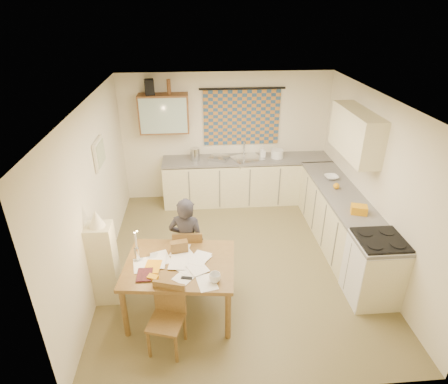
{
  "coord_description": "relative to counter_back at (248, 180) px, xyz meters",
  "views": [
    {
      "loc": [
        -0.6,
        -4.72,
        3.64
      ],
      "look_at": [
        -0.2,
        0.2,
        1.11
      ],
      "focal_mm": 30.0,
      "sensor_mm": 36.0,
      "label": 1
    }
  ],
  "objects": [
    {
      "name": "floor",
      "position": [
        -0.41,
        -1.95,
        -0.46
      ],
      "size": [
        4.0,
        4.5,
        0.02
      ],
      "primitive_type": "cube",
      "color": "brown",
      "rests_on": "ground"
    },
    {
      "name": "ceiling",
      "position": [
        -0.41,
        -1.95,
        2.06
      ],
      "size": [
        4.0,
        4.5,
        0.02
      ],
      "primitive_type": "cube",
      "color": "white",
      "rests_on": "floor"
    },
    {
      "name": "wall_back",
      "position": [
        -0.41,
        0.31,
        0.8
      ],
      "size": [
        4.0,
        0.02,
        2.5
      ],
      "primitive_type": "cube",
      "color": "beige",
      "rests_on": "floor"
    },
    {
      "name": "wall_front",
      "position": [
        -0.41,
        -4.21,
        0.8
      ],
      "size": [
        4.0,
        0.02,
        2.5
      ],
      "primitive_type": "cube",
      "color": "beige",
      "rests_on": "floor"
    },
    {
      "name": "wall_left",
      "position": [
        -2.42,
        -1.95,
        0.8
      ],
      "size": [
        0.02,
        4.5,
        2.5
      ],
      "primitive_type": "cube",
      "color": "beige",
      "rests_on": "floor"
    },
    {
      "name": "wall_right",
      "position": [
        1.6,
        -1.95,
        0.8
      ],
      "size": [
        0.02,
        4.5,
        2.5
      ],
      "primitive_type": "cube",
      "color": "beige",
      "rests_on": "floor"
    },
    {
      "name": "window_blind",
      "position": [
        -0.11,
        0.27,
        1.2
      ],
      "size": [
        1.45,
        0.03,
        1.05
      ],
      "primitive_type": "cube",
      "color": "navy",
      "rests_on": "wall_back"
    },
    {
      "name": "curtain_rod",
      "position": [
        -0.11,
        0.25,
        1.75
      ],
      "size": [
        1.6,
        0.04,
        0.04
      ],
      "primitive_type": "cylinder",
      "rotation": [
        0.0,
        1.57,
        0.0
      ],
      "color": "black",
      "rests_on": "wall_back"
    },
    {
      "name": "wall_cabinet",
      "position": [
        -1.56,
        0.13,
        1.35
      ],
      "size": [
        0.9,
        0.34,
        0.7
      ],
      "primitive_type": "cube",
      "color": "brown",
      "rests_on": "wall_back"
    },
    {
      "name": "wall_cabinet_glass",
      "position": [
        -1.56,
        -0.04,
        1.35
      ],
      "size": [
        0.84,
        0.02,
        0.64
      ],
      "primitive_type": "cube",
      "color": "#99B2A5",
      "rests_on": "wall_back"
    },
    {
      "name": "upper_cabinet_right",
      "position": [
        1.42,
        -1.4,
        1.4
      ],
      "size": [
        0.34,
        1.3,
        0.7
      ],
      "primitive_type": "cube",
      "color": "beige",
      "rests_on": "wall_right"
    },
    {
      "name": "framed_print",
      "position": [
        -2.38,
        -1.55,
        1.25
      ],
      "size": [
        0.04,
        0.5,
        0.4
      ],
      "primitive_type": "cube",
      "color": "beige",
      "rests_on": "wall_left"
    },
    {
      "name": "print_canvas",
      "position": [
        -2.36,
        -1.55,
        1.25
      ],
      "size": [
        0.01,
        0.42,
        0.32
      ],
      "primitive_type": "cube",
      "color": "beige",
      "rests_on": "wall_left"
    },
    {
      "name": "counter_back",
      "position": [
        0.0,
        0.0,
        0.0
      ],
      "size": [
        3.3,
        0.62,
        0.92
      ],
      "color": "beige",
      "rests_on": "floor"
    },
    {
      "name": "counter_right",
      "position": [
        1.29,
        -1.75,
        -0.0
      ],
      "size": [
        0.62,
        2.95,
        0.92
      ],
      "color": "beige",
      "rests_on": "floor"
    },
    {
      "name": "stove",
      "position": [
        1.29,
        -2.91,
        0.03
      ],
      "size": [
        0.62,
        0.62,
        0.96
      ],
      "color": "white",
      "rests_on": "floor"
    },
    {
      "name": "sink",
      "position": [
        -0.02,
        0.0,
        0.43
      ],
      "size": [
        0.67,
        0.62,
        0.1
      ],
      "primitive_type": "cube",
      "rotation": [
        0.0,
        0.0,
        0.36
      ],
      "color": "silver",
      "rests_on": "counter_back"
    },
    {
      "name": "tap",
      "position": [
        -0.06,
        0.18,
        0.61
      ],
      "size": [
        0.04,
        0.04,
        0.28
      ],
      "primitive_type": "cylinder",
      "rotation": [
        0.0,
        0.0,
        -0.34
      ],
      "color": "silver",
      "rests_on": "counter_back"
    },
    {
      "name": "dish_rack",
      "position": [
        -0.56,
        -0.0,
        0.5
      ],
      "size": [
        0.44,
        0.41,
        0.06
      ],
      "primitive_type": "cube",
      "rotation": [
        0.0,
        0.0,
        -0.41
      ],
      "color": "silver",
      "rests_on": "counter_back"
    },
    {
      "name": "kettle",
      "position": [
        -1.02,
        0.0,
        0.59
      ],
      "size": [
        0.21,
        0.21,
        0.24
      ],
      "primitive_type": "cylinder",
      "rotation": [
        0.0,
        0.0,
        -0.22
      ],
      "color": "silver",
      "rests_on": "counter_back"
    },
    {
      "name": "mixing_bowl",
      "position": [
        0.56,
        0.0,
        0.55
      ],
      "size": [
        0.25,
        0.25,
        0.16
      ],
      "primitive_type": "cylinder",
      "rotation": [
        0.0,
        0.0,
        -0.03
      ],
      "color": "white",
      "rests_on": "counter_back"
    },
    {
      "name": "soap_bottle",
      "position": [
        0.29,
        0.05,
        0.57
      ],
      "size": [
        0.11,
        0.11,
        0.21
      ],
      "primitive_type": "imported",
      "rotation": [
        0.0,
        0.0,
        0.08
      ],
      "color": "white",
      "rests_on": "counter_back"
    },
    {
      "name": "bowl",
      "position": [
        1.29,
        -1.03,
        0.5
      ],
      "size": [
        0.25,
        0.25,
        0.06
      ],
      "primitive_type": "imported",
      "rotation": [
        0.0,
        0.0,
        0.05
      ],
      "color": "white",
      "rests_on": "counter_right"
    },
    {
      "name": "orange_bag",
      "position": [
        1.29,
        -2.2,
        0.53
      ],
      "size": [
        0.26,
        0.22,
        0.12
      ],
      "primitive_type": "cube",
      "rotation": [
        0.0,
        0.0,
        -0.3
      ],
      "color": "orange",
      "rests_on": "counter_right"
    },
    {
      "name": "fruit_orange",
      "position": [
        1.24,
        -1.41,
        0.52
      ],
      "size": [
        0.1,
        0.1,
        0.1
      ],
      "primitive_type": "sphere",
      "color": "orange",
      "rests_on": "counter_right"
    },
    {
      "name": "speaker",
      "position": [
        -1.78,
        0.13,
        1.83
      ],
      "size": [
        0.19,
        0.22,
        0.26
      ],
      "primitive_type": "cube",
      "rotation": [
        0.0,
        0.0,
        0.17
      ],
      "color": "black",
      "rests_on": "wall_cabinet"
    },
    {
      "name": "bottle_green",
      "position": [
        -1.74,
        0.13,
        1.83
      ],
      "size": [
        0.08,
        0.08,
        0.26
      ],
      "primitive_type": "cylinder",
      "rotation": [
        0.0,
        0.0,
        -0.15
      ],
      "color": "#195926",
      "rests_on": "wall_cabinet"
    },
    {
      "name": "bottle_brown",
      "position": [
        -1.44,
        0.13,
        1.83
      ],
      "size": [
        0.09,
        0.09,
        0.26
      ],
      "primitive_type": "cylinder",
      "rotation": [
        0.0,
        0.0,
        -0.28
      ],
      "color": "brown",
      "rests_on": "wall_cabinet"
    },
    {
      "name": "dining_table",
      "position": [
        -1.26,
        -2.93,
        -0.07
      ],
      "size": [
        1.45,
        1.16,
        0.75
      ],
      "rotation": [
        0.0,
        0.0,
        -0.11
      ],
      "color": "brown",
      "rests_on": "floor"
    },
    {
      "name": "chair_far",
      "position": [
        -1.16,
        -2.33,
        -0.18
      ],
      "size": [
        0.41,
        0.41,
        0.89
      ],
      "rotation": [
        0.0,
        0.0,
        3.11
      ],
      "color": "brown",
      "rests_on": "floor"
    },
    {
      "name": "chair_near",
      "position": [
        -1.41,
        -3.53,
        -0.19
      ],
      "size": [
        0.47,
        0.47,
        0.83
      ],
      "rotation": [
        0.0,
        0.0,
        -0.29
      ],
      "color": "brown",
      "rests_on": "floor"
    },
    {
      "name": "person",
      "position": [
        -1.17,
        -2.39,
        0.23
      ],
      "size": [
        0.66,
        0.58,
        1.36
      ],
      "primitive_type": "imported",
      "rotation": [
        0.0,
        0.0,
        2.88
      ],
      "color": "black",
      "rests_on": "floor"
    },
    {
      "name": "shelf_stand",
      "position": [
        -2.25,
        -2.64,
        0.13
      ],
      "size": [
        0.32,
        0.3,
        1.16
      ],
      "primitive_type": "cube",
      "color": "beige",
      "rests_on": "floor"
    },
    {
      "name": "lampshade",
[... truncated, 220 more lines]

